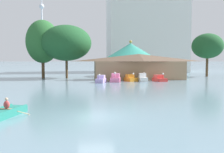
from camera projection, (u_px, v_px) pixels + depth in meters
ground_plane at (96, 116)px, 17.25m from camera, size 2000.00×2000.00×0.00m
rowboat_with_rower at (4, 113)px, 17.16m from camera, size 3.19×4.15×1.29m
pedal_boat_lavender at (101, 80)px, 43.57m from camera, size 2.17×3.14×1.58m
pedal_boat_pink at (116, 78)px, 45.04m from camera, size 2.20×2.86×1.84m
pedal_boat_orange at (131, 78)px, 46.34m from camera, size 2.35×2.71×1.62m
pedal_boat_white at (143, 78)px, 46.06m from camera, size 1.51×2.82×1.73m
pedal_boat_red at (159, 79)px, 46.42m from camera, size 2.27×3.22×1.61m
boathouse at (139, 66)px, 50.81m from camera, size 19.47×6.36×5.19m
green_roof_pavilion at (131, 57)px, 61.01m from camera, size 12.34×12.34×8.79m
shoreline_tree_tall_left at (43, 42)px, 54.54m from camera, size 7.21×7.21×12.72m
shoreline_tree_mid at (66, 43)px, 53.75m from camera, size 10.81×10.81×11.49m
shoreline_tree_right at (207, 46)px, 59.28m from camera, size 7.35×7.35×10.29m
background_building_block at (146, 30)px, 85.44m from camera, size 26.23×16.32×28.70m
distant_broadcast_tower at (42, 17)px, 363.16m from camera, size 7.18×7.18×165.69m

